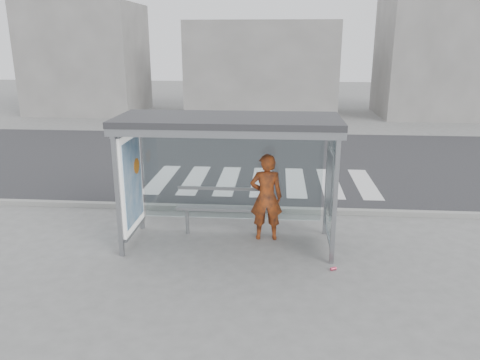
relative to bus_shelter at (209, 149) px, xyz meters
name	(u,v)px	position (x,y,z in m)	size (l,w,h in m)	color
ground	(229,244)	(0.37, -0.06, -1.98)	(80.00, 80.00, 0.00)	slate
road	(250,160)	(0.37, 6.94, -1.98)	(30.00, 10.00, 0.01)	#29292B
curb	(237,209)	(0.37, 1.89, -1.92)	(30.00, 0.18, 0.12)	gray
crosswalk	(261,181)	(0.87, 4.44, -1.98)	(6.55, 3.00, 0.00)	silver
bus_shelter	(209,149)	(0.00, 0.00, 0.00)	(4.25, 1.65, 2.62)	gray
building_left	(87,59)	(-9.63, 17.94, 1.02)	(6.00, 5.00, 6.00)	slate
building_center	(262,69)	(0.37, 17.94, 0.52)	(8.00, 5.00, 5.00)	slate
building_right	(430,50)	(9.37, 17.94, 1.52)	(5.00, 5.00, 7.00)	slate
person	(266,197)	(1.11, 0.29, -1.07)	(0.67, 0.44, 1.83)	orange
bench	(223,208)	(0.19, 0.43, -1.39)	(1.96, 0.33, 1.01)	slate
soda_can	(333,269)	(2.38, -1.04, -1.95)	(0.06, 0.06, 0.11)	#D63F5F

